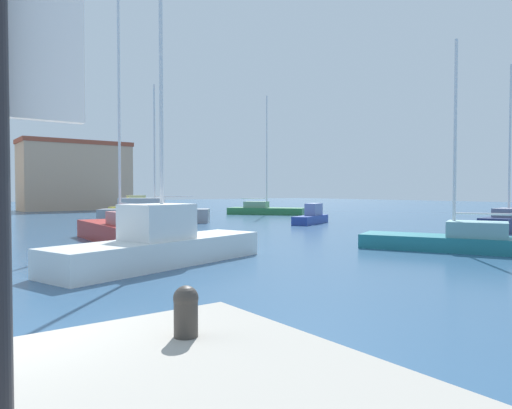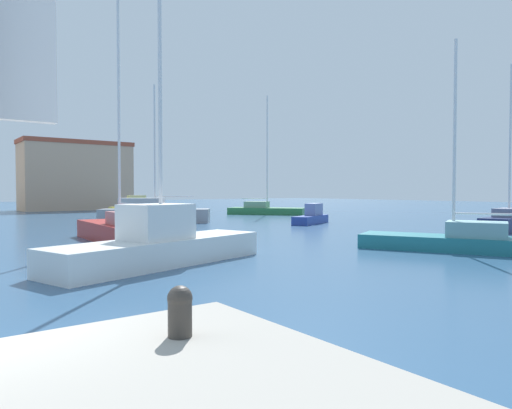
# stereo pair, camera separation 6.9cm
# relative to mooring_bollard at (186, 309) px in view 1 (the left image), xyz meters

# --- Properties ---
(water) EXTENTS (160.00, 160.00, 0.00)m
(water) POSITION_rel_mooring_bollard_xyz_m (13.14, 21.76, -1.19)
(water) COLOR #2D5175
(water) RESTS_ON ground
(mooring_bollard) EXTENTS (0.25, 0.25, 0.51)m
(mooring_bollard) POSITION_rel_mooring_bollard_xyz_m (0.00, 0.00, 0.00)
(mooring_bollard) COLOR #38332D
(mooring_bollard) RESTS_ON pier_quay
(sailboat_teal_mid_harbor) EXTENTS (4.81, 7.22, 8.22)m
(sailboat_teal_mid_harbor) POSITION_rel_mooring_bollard_xyz_m (15.00, 5.72, -0.75)
(sailboat_teal_mid_harbor) COLOR #1E707A
(sailboat_teal_mid_harbor) RESTS_ON water
(sailboat_green_far_left) EXTENTS (6.48, 7.37, 11.51)m
(sailboat_green_far_left) POSITION_rel_mooring_bollard_xyz_m (25.70, 31.78, -0.70)
(sailboat_green_far_left) COLOR #28703D
(sailboat_green_far_left) RESTS_ON water
(sailboat_red_distant_north) EXTENTS (2.54, 7.09, 11.10)m
(sailboat_red_distant_north) POSITION_rel_mooring_bollard_xyz_m (5.66, 16.87, -0.64)
(sailboat_red_distant_north) COLOR #B22823
(sailboat_red_distant_north) RESTS_ON water
(motorboat_blue_near_pier) EXTENTS (4.20, 2.77, 1.43)m
(motorboat_blue_near_pier) POSITION_rel_mooring_bollard_xyz_m (20.66, 19.96, -0.71)
(motorboat_blue_near_pier) COLOR #233D93
(motorboat_blue_near_pier) RESTS_ON water
(sailboat_grey_center_channel) EXTENTS (7.59, 6.18, 10.06)m
(sailboat_grey_center_channel) POSITION_rel_mooring_bollard_xyz_m (12.09, 27.74, -0.48)
(sailboat_grey_center_channel) COLOR gray
(sailboat_grey_center_channel) RESTS_ON water
(motorboat_yellow_distant_east) EXTENTS (4.19, 1.21, 1.91)m
(motorboat_yellow_distant_east) POSITION_rel_mooring_bollard_xyz_m (13.88, 35.61, -0.53)
(motorboat_yellow_distant_east) COLOR gold
(motorboat_yellow_distant_east) RESTS_ON water
(sailboat_navy_behind_lamppost) EXTENTS (5.92, 2.45, 9.76)m
(sailboat_navy_behind_lamppost) POSITION_rel_mooring_bollard_xyz_m (26.24, 9.02, -0.63)
(sailboat_navy_behind_lamppost) COLOR #19234C
(sailboat_navy_behind_lamppost) RESTS_ON water
(sailboat_white_inner_mooring) EXTENTS (7.84, 4.06, 9.40)m
(sailboat_white_inner_mooring) POSITION_rel_mooring_bollard_xyz_m (4.20, 9.50, -0.53)
(sailboat_white_inner_mooring) COLOR white
(sailboat_white_inner_mooring) RESTS_ON water
(waterfront_apartments) EXTENTS (12.45, 5.55, 8.21)m
(waterfront_apartments) POSITION_rel_mooring_bollard_xyz_m (13.92, 53.70, 2.92)
(waterfront_apartments) COLOR tan
(waterfront_apartments) RESTS_ON ground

